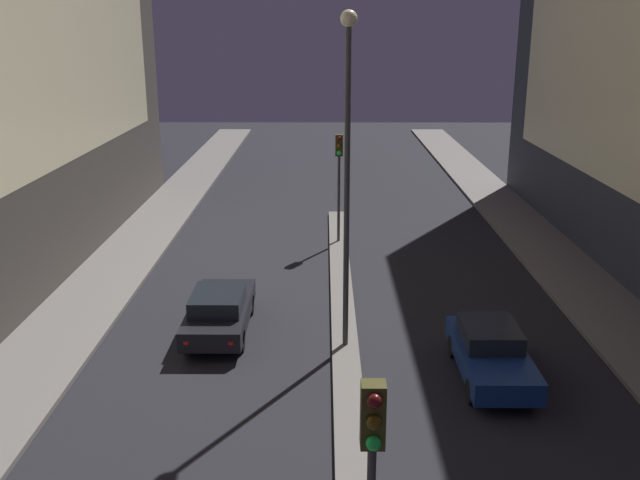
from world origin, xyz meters
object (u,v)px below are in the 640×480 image
(traffic_light_near, at_px, (372,469))
(car_left_lane, at_px, (219,310))
(traffic_light_mid, at_px, (339,164))
(street_lamp, at_px, (347,147))
(car_right_lane, at_px, (491,352))

(traffic_light_near, height_order, car_left_lane, traffic_light_near)
(traffic_light_mid, relative_size, car_left_lane, 1.01)
(traffic_light_near, height_order, street_lamp, street_lamp)
(traffic_light_near, bearing_deg, traffic_light_mid, 90.00)
(traffic_light_near, distance_m, street_lamp, 11.41)
(street_lamp, bearing_deg, traffic_light_near, -90.00)
(traffic_light_near, xyz_separation_m, street_lamp, (0.00, 11.14, 2.44))
(car_right_lane, bearing_deg, car_left_lane, 159.31)
(street_lamp, distance_m, car_left_lane, 6.62)
(traffic_light_near, distance_m, traffic_light_mid, 21.69)
(street_lamp, relative_size, car_left_lane, 2.05)
(traffic_light_mid, distance_m, car_right_lane, 13.19)
(traffic_light_near, xyz_separation_m, car_right_lane, (3.85, 9.39, -2.82))
(traffic_light_mid, xyz_separation_m, street_lamp, (0.00, -10.55, 2.44))
(traffic_light_near, relative_size, street_lamp, 0.49)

